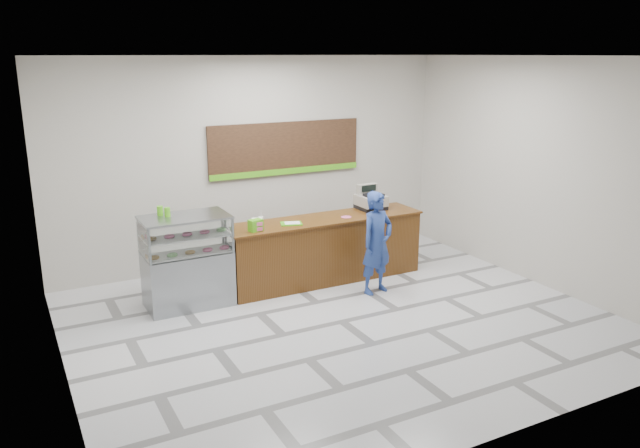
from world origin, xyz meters
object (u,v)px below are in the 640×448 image
serving_tray (291,223)px  customer (377,243)px  sales_counter (324,249)px  cash_register (370,200)px  display_case (187,261)px

serving_tray → customer: customer is taller
serving_tray → customer: size_ratio=0.24×
sales_counter → cash_register: 1.19m
cash_register → serving_tray: (-1.57, -0.26, -0.14)m
display_case → cash_register: (3.19, 0.18, 0.51)m
sales_counter → customer: bearing=-60.8°
serving_tray → display_case: bearing=-164.7°
sales_counter → serving_tray: bearing=-172.6°
sales_counter → cash_register: (0.97, 0.18, 0.66)m
display_case → sales_counter: bearing=0.0°
cash_register → serving_tray: 1.60m
serving_tray → customer: 1.33m
sales_counter → display_case: display_case is taller
sales_counter → customer: customer is taller
display_case → serving_tray: size_ratio=3.54×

